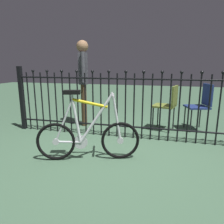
# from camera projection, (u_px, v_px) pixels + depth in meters

# --- Properties ---
(ground_plane) EXTENTS (20.00, 20.00, 0.00)m
(ground_plane) POSITION_uv_depth(u_px,v_px,m) (122.00, 155.00, 2.90)
(ground_plane) COLOR #43644A
(iron_fence) EXTENTS (4.26, 0.07, 1.19)m
(iron_fence) POSITION_uv_depth(u_px,v_px,m) (128.00, 103.00, 3.47)
(iron_fence) COLOR black
(iron_fence) RESTS_ON ground
(bicycle) EXTENTS (1.28, 0.51, 0.92)m
(bicycle) POSITION_uv_depth(u_px,v_px,m) (88.00, 136.00, 2.70)
(bicycle) COLOR black
(bicycle) RESTS_ON ground
(chair_navy) EXTENTS (0.48, 0.48, 0.87)m
(chair_navy) POSITION_uv_depth(u_px,v_px,m) (201.00, 103.00, 3.91)
(chair_navy) COLOR black
(chair_navy) RESTS_ON ground
(chair_olive) EXTENTS (0.48, 0.47, 0.85)m
(chair_olive) POSITION_uv_depth(u_px,v_px,m) (168.00, 103.00, 3.88)
(chair_olive) COLOR black
(chair_olive) RESTS_ON ground
(person_visitor) EXTENTS (0.28, 0.45, 1.68)m
(person_visitor) POSITION_uv_depth(u_px,v_px,m) (83.00, 75.00, 4.16)
(person_visitor) COLOR #4C3823
(person_visitor) RESTS_ON ground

